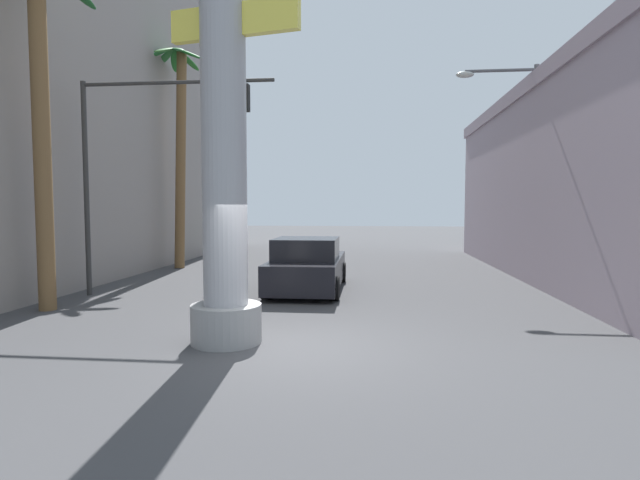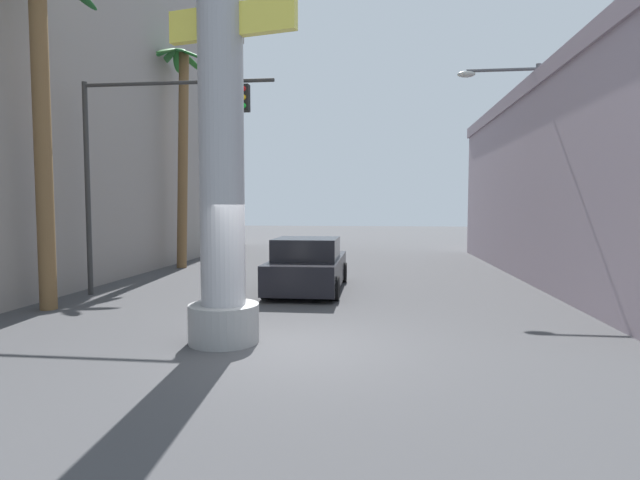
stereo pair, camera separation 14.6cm
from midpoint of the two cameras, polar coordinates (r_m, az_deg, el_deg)
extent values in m
plane|color=#424244|center=(18.67, 1.43, -3.76)|extent=(90.29, 90.29, 0.00)
cube|color=gray|center=(21.63, -28.89, 13.87)|extent=(6.98, 27.82, 12.82)
cylinder|color=#9E9EA3|center=(9.33, -11.45, 16.93)|extent=(0.80, 0.80, 9.18)
cylinder|color=gray|center=(9.33, -11.10, -9.33)|extent=(1.27, 1.27, 0.70)
cube|color=#F2E04C|center=(9.59, -10.30, 23.45)|extent=(2.41, 0.67, 0.56)
cylinder|color=#59595E|center=(17.16, 23.01, 6.77)|extent=(0.16, 0.16, 6.87)
cylinder|color=#59595E|center=(17.38, 19.71, 17.78)|extent=(2.18, 0.10, 0.10)
ellipsoid|color=beige|center=(17.14, 15.99, 17.71)|extent=(0.56, 0.28, 0.20)
cylinder|color=#333333|center=(15.26, -25.40, 5.23)|extent=(0.14, 0.14, 5.87)
cylinder|color=#333333|center=(14.44, -16.35, 16.90)|extent=(5.28, 0.10, 0.10)
cube|color=black|center=(13.77, -8.91, 15.74)|extent=(0.24, 0.24, 0.70)
sphere|color=red|center=(13.70, -9.07, 16.75)|extent=(0.14, 0.14, 0.14)
sphere|color=yellow|center=(13.65, -9.06, 15.85)|extent=(0.14, 0.14, 0.14)
sphere|color=green|center=(13.60, -9.05, 14.94)|extent=(0.14, 0.14, 0.14)
cylinder|color=black|center=(16.57, -4.10, -3.61)|extent=(0.22, 0.64, 0.64)
cylinder|color=black|center=(16.36, 2.29, -3.70)|extent=(0.22, 0.64, 0.64)
cylinder|color=black|center=(13.41, -6.51, -5.39)|extent=(0.22, 0.64, 0.64)
cylinder|color=black|center=(13.14, 1.40, -5.56)|extent=(0.22, 0.64, 0.64)
cube|color=black|center=(14.81, -1.67, -3.56)|extent=(1.95, 4.66, 0.80)
cube|color=black|center=(14.39, -1.86, -0.97)|extent=(1.79, 1.96, 0.60)
cylinder|color=brown|center=(13.57, -29.48, 9.99)|extent=(0.42, 0.39, 8.07)
cylinder|color=brown|center=(20.99, -15.83, 8.73)|extent=(0.50, 0.78, 8.63)
ellipsoid|color=#23782D|center=(21.52, -14.92, 19.88)|extent=(1.32, 0.60, 0.63)
ellipsoid|color=#2A792D|center=(22.28, -15.10, 19.25)|extent=(0.89, 1.27, 0.70)
ellipsoid|color=#24762D|center=(22.50, -16.39, 19.05)|extent=(0.75, 1.29, 0.73)
ellipsoid|color=#25652D|center=(22.37, -17.59, 19.15)|extent=(1.27, 0.94, 0.68)
ellipsoid|color=#21692D|center=(21.81, -18.34, 19.53)|extent=(1.28, 0.89, 0.70)
ellipsoid|color=#32702D|center=(21.34, -17.58, 20.00)|extent=(0.63, 1.33, 0.60)
ellipsoid|color=#216B2D|center=(21.25, -16.12, 20.19)|extent=(1.03, 1.29, 0.51)
cylinder|color=#1E233F|center=(24.08, -11.65, -1.03)|extent=(0.14, 0.14, 0.92)
cylinder|color=#1E233F|center=(23.88, -11.65, -1.07)|extent=(0.14, 0.14, 0.92)
cylinder|color=#338C4C|center=(23.93, -11.67, 0.76)|extent=(0.42, 0.42, 0.59)
sphere|color=tan|center=(23.91, -11.69, 1.73)|extent=(0.22, 0.22, 0.22)
camera|label=1|loc=(0.07, -90.31, -0.02)|focal=28.00mm
camera|label=2|loc=(0.07, 89.69, 0.02)|focal=28.00mm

